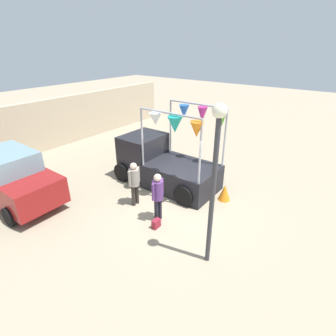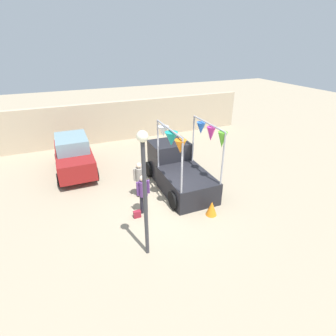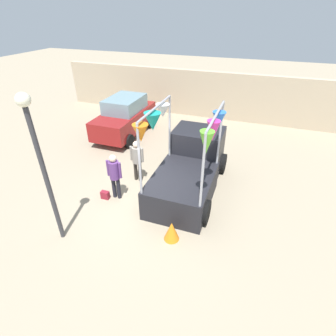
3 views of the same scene
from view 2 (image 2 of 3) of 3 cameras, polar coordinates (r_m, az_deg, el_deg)
ground_plane at (r=11.18m, az=-0.01°, el=-7.64°), size 60.00×60.00×0.00m
vendor_truck at (r=12.15m, az=2.07°, el=0.01°), size 2.31×4.03×3.20m
parked_car at (r=14.17m, az=-19.83°, el=2.72°), size 1.88×4.00×1.88m
person_customer at (r=10.13m, az=-5.41°, el=-4.97°), size 0.53×0.34×1.66m
person_vendor at (r=11.22m, az=-6.21°, el=-1.88°), size 0.53×0.34×1.61m
handbag at (r=10.37m, az=-6.73°, el=-9.94°), size 0.28×0.16×0.28m
street_lamp at (r=7.38m, az=-5.17°, el=-2.66°), size 0.32×0.32×4.14m
brick_boundary_wall at (r=18.11m, az=-10.62°, el=10.01°), size 18.00×0.36×2.60m
folded_kite_bundle_tangerine at (r=10.48m, az=9.47°, el=-8.64°), size 0.62×0.62×0.60m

